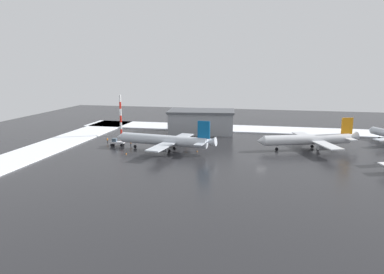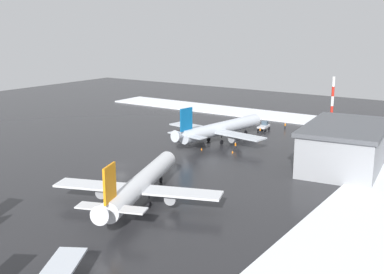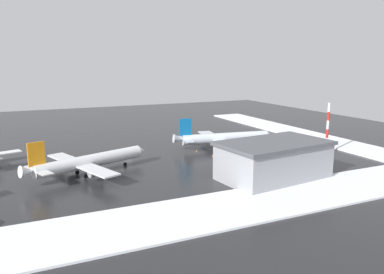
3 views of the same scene
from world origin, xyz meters
The scene contains 14 objects.
ground_plane centered at (0.00, 0.00, 0.00)m, with size 240.00×240.00×0.00m, color #232326.
snow_bank_far centered at (0.00, -50.00, 0.20)m, with size 152.00×16.00×0.39m, color white.
snow_bank_right centered at (67.00, 0.00, 0.20)m, with size 14.00×116.00×0.39m, color white.
airplane_far_rear centered at (29.14, -6.35, 3.27)m, with size 33.24×27.71×9.88m.
airplane_foreground_jet centered at (-13.90, -17.32, 3.23)m, with size 31.74×26.82×9.77m.
pushback_tug centered at (46.70, -9.65, 1.28)m, with size 4.81×2.74×2.50m.
ground_crew_mid_apron centered at (51.77, -13.64, 0.97)m, with size 0.36×0.36×1.71m.
ground_crew_by_nose_gear centered at (24.36, -13.32, 0.97)m, with size 0.36×0.36×1.71m.
ground_crew_beside_wing centered at (42.24, -10.72, 0.97)m, with size 0.36×0.36×1.71m.
antenna_mast centered at (52.07, -26.23, 7.57)m, with size 0.70×0.70×15.14m.
cargo_hangar centered at (24.21, -38.40, 4.44)m, with size 26.56×17.77×8.80m.
traffic_cone_near_nose centered at (21.20, -14.35, 0.28)m, with size 0.36×0.36×0.55m, color orange.
traffic_cone_mid_line centered at (19.52, -7.14, 0.28)m, with size 0.36×0.36×0.55m, color orange.
traffic_cone_wingtip_side centered at (39.38, 0.34, 0.28)m, with size 0.36×0.36×0.55m, color orange.
Camera 3 is at (-27.37, -105.94, 26.47)m, focal length 35.00 mm.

